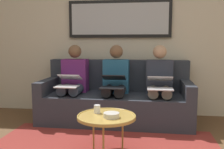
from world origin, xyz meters
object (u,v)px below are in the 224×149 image
(bowl, at_px, (111,115))
(person_left, at_px, (159,82))
(cup, at_px, (97,109))
(laptop_black, at_px, (113,82))
(framed_mirror, at_px, (119,19))
(person_right, at_px, (73,80))
(laptop_white, at_px, (69,81))
(person_middle, at_px, (115,81))
(couch, at_px, (116,100))
(laptop_silver, at_px, (160,83))
(coffee_table, at_px, (106,117))

(bowl, xyz_separation_m, person_left, (-0.52, -1.21, 0.17))
(cup, xyz_separation_m, laptop_black, (-0.06, -0.83, 0.17))
(framed_mirror, distance_m, person_right, 1.23)
(framed_mirror, height_order, laptop_white, framed_mirror)
(person_left, bearing_deg, person_middle, 0.00)
(couch, xyz_separation_m, person_left, (-0.64, 0.07, 0.30))
(person_middle, distance_m, person_right, 0.64)
(bowl, height_order, person_left, person_left)
(cup, bearing_deg, person_right, -61.32)
(cup, distance_m, laptop_silver, 1.10)
(couch, xyz_separation_m, laptop_black, (0.00, 0.30, 0.32))
(laptop_silver, bearing_deg, laptop_white, -0.05)
(coffee_table, relative_size, person_right, 0.54)
(coffee_table, distance_m, person_right, 1.36)
(couch, bearing_deg, coffee_table, 92.74)
(laptop_silver, height_order, person_middle, person_middle)
(person_middle, height_order, laptop_black, person_middle)
(couch, height_order, person_left, person_left)
(framed_mirror, height_order, laptop_silver, framed_mirror)
(person_right, bearing_deg, person_middle, 180.00)
(person_left, distance_m, laptop_silver, 0.23)
(couch, relative_size, framed_mirror, 1.33)
(couch, bearing_deg, person_left, 173.87)
(framed_mirror, height_order, cup, framed_mirror)
(framed_mirror, bearing_deg, laptop_silver, 132.85)
(couch, relative_size, person_left, 1.93)
(person_left, height_order, person_middle, same)
(laptop_silver, xyz_separation_m, laptop_black, (0.64, -0.00, 0.00))
(person_left, bearing_deg, laptop_black, 19.63)
(bowl, height_order, laptop_silver, laptop_silver)
(laptop_black, bearing_deg, couch, -90.00)
(coffee_table, relative_size, cup, 6.88)
(laptop_black, bearing_deg, framed_mirror, -90.00)
(laptop_black, bearing_deg, person_left, -160.37)
(person_left, bearing_deg, framed_mirror, -35.53)
(coffee_table, bearing_deg, person_right, -58.71)
(cup, height_order, person_left, person_left)
(bowl, bearing_deg, coffee_table, -43.54)
(bowl, xyz_separation_m, laptop_white, (0.76, -0.97, 0.19))
(coffee_table, distance_m, laptop_silver, 1.11)
(couch, xyz_separation_m, cup, (0.06, 1.13, 0.15))
(cup, xyz_separation_m, laptop_white, (0.58, -0.83, 0.17))
(laptop_black, bearing_deg, laptop_white, 0.31)
(bowl, relative_size, person_middle, 0.14)
(framed_mirror, relative_size, laptop_silver, 4.35)
(coffee_table, distance_m, laptop_black, 0.95)
(person_right, bearing_deg, laptop_black, 160.37)
(couch, xyz_separation_m, bowl, (-0.12, 1.28, 0.13))
(person_left, xyz_separation_m, laptop_black, (0.64, 0.23, 0.02))
(laptop_silver, relative_size, person_right, 0.33)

